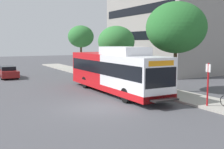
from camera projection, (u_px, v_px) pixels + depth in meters
ground_plane at (56, 89)px, 23.67m from camera, size 120.00×120.00×0.00m
sidewalk_curb at (137, 85)px, 25.24m from camera, size 3.00×56.00×0.14m
transit_bus at (115, 71)px, 21.66m from camera, size 2.58×12.25×3.65m
bus_stop_sign_pole at (208, 81)px, 16.63m from camera, size 0.10×0.36×2.60m
street_tree_near_stop at (176, 28)px, 21.70m from camera, size 4.74×4.74×7.00m
street_tree_mid_block at (116, 42)px, 30.64m from camera, size 4.07×4.07×5.65m
street_tree_far_block at (81, 37)px, 39.10m from camera, size 3.65×3.65×6.22m
parked_car_far_lane at (8, 72)px, 31.02m from camera, size 1.80×4.50×1.33m
lattice_comm_tower at (150, 13)px, 52.32m from camera, size 1.10×1.10×28.60m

